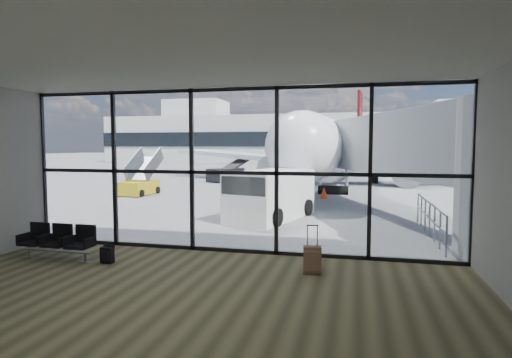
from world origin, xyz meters
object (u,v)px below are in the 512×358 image
at_px(seating_row, 59,240).
at_px(mobile_stairs, 139,186).
at_px(service_van, 270,194).
at_px(suitcase, 312,260).
at_px(backpack, 107,255).
at_px(belt_loader, 227,174).
at_px(airliner, 343,148).

relative_size(seating_row, mobile_stairs, 0.63).
bearing_deg(mobile_stairs, service_van, -33.44).
height_order(seating_row, suitcase, suitcase).
distance_m(backpack, mobile_stairs, 15.45).
relative_size(backpack, belt_loader, 0.10).
height_order(backpack, service_van, service_van).
relative_size(backpack, service_van, 0.09).
bearing_deg(service_van, seating_row, -103.47).
bearing_deg(airliner, service_van, -91.56).
bearing_deg(belt_loader, seating_row, -59.65).
distance_m(suitcase, airliner, 26.08).
relative_size(suitcase, service_van, 0.23).
relative_size(seating_row, service_van, 0.42).
bearing_deg(backpack, seating_row, -179.46).
relative_size(suitcase, mobile_stairs, 0.34).
bearing_deg(seating_row, airliner, 77.09).
distance_m(backpack, belt_loader, 24.40).
xyz_separation_m(seating_row, backpack, (1.45, -0.10, -0.28)).
relative_size(backpack, airliner, 0.01).
distance_m(backpack, suitcase, 5.08).
bearing_deg(airliner, seating_row, -98.45).
xyz_separation_m(backpack, airliner, (4.89, 26.26, 2.57)).
distance_m(backpack, service_van, 7.84).
bearing_deg(airliner, backpack, -95.37).
bearing_deg(belt_loader, backpack, -56.30).
distance_m(seating_row, service_van, 8.34).
relative_size(service_van, mobile_stairs, 1.48).
height_order(suitcase, airliner, airliner).
bearing_deg(backpack, airliner, 84.07).
xyz_separation_m(airliner, belt_loader, (-9.21, -2.25, -2.15)).
height_order(suitcase, belt_loader, belt_loader).
bearing_deg(suitcase, service_van, 101.35).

